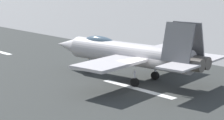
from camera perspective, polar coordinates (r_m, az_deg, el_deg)
The scene contains 3 objects.
ground_plane at distance 35.65m, azimuth 3.63°, elevation -3.98°, with size 400.00×400.00×0.00m, color slate.
runway_strip at distance 35.64m, azimuth 3.65°, elevation -3.97°, with size 240.00×26.00×0.02m.
fighter_jet at distance 38.35m, azimuth 2.16°, elevation 0.95°, with size 17.41×14.39×5.70m.
Camera 1 is at (-23.70, 24.92, 9.40)m, focal length 67.81 mm.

